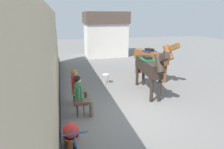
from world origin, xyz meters
TOP-DOWN VIEW (x-y plane):
  - ground_plane at (0.00, 3.00)m, footprint 40.00×40.00m
  - pub_facade_wall at (-2.55, 1.50)m, footprint 0.34×14.00m
  - distant_cottage at (1.40, 10.20)m, footprint 3.40×2.60m
  - seated_visitor_near at (-1.69, 0.22)m, footprint 0.61×0.48m
  - seated_visitor_far at (-1.73, 1.09)m, footprint 0.61×0.49m
  - saddled_horse_near at (1.26, 1.51)m, footprint 0.64×3.00m
  - saddled_horse_far at (2.30, 3.37)m, footprint 1.09×2.92m
  - flower_planter_near at (-2.11, -1.27)m, footprint 0.43×0.43m
  - spare_stool_white at (-0.19, 3.22)m, footprint 0.32×0.32m

SIDE VIEW (x-z plane):
  - ground_plane at x=0.00m, z-range 0.00..0.00m
  - flower_planter_near at x=-2.11m, z-range 0.01..0.65m
  - spare_stool_white at x=-0.19m, z-range 0.17..0.63m
  - seated_visitor_near at x=-1.69m, z-range 0.08..1.47m
  - seated_visitor_far at x=-1.73m, z-range 0.08..1.47m
  - saddled_horse_near at x=1.26m, z-range 0.13..2.19m
  - saddled_horse_far at x=2.30m, z-range 0.13..2.19m
  - pub_facade_wall at x=-2.55m, z-range -0.16..3.24m
  - distant_cottage at x=1.40m, z-range 0.05..3.55m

